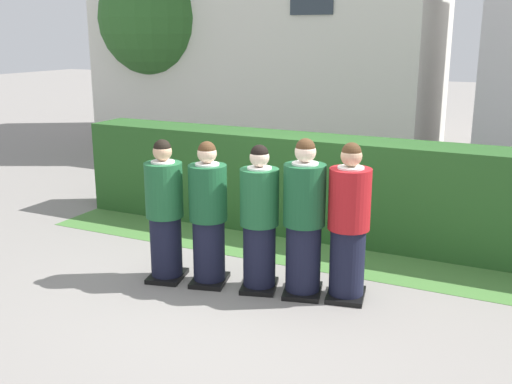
{
  "coord_description": "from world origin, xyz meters",
  "views": [
    {
      "loc": [
        2.59,
        -5.33,
        2.62
      ],
      "look_at": [
        0.0,
        0.0,
        1.05
      ],
      "focal_mm": 42.32,
      "sensor_mm": 36.0,
      "label": 1
    }
  ],
  "objects_px": {
    "student_front_row_0": "(165,214)",
    "student_in_red_blazer": "(349,226)",
    "student_front_row_1": "(208,217)",
    "student_front_row_3": "(304,222)",
    "student_front_row_2": "(259,222)"
  },
  "relations": [
    {
      "from": "student_front_row_0",
      "to": "student_front_row_1",
      "type": "height_order",
      "value": "student_front_row_1"
    },
    {
      "from": "student_front_row_3",
      "to": "student_in_red_blazer",
      "type": "distance_m",
      "value": 0.45
    },
    {
      "from": "student_front_row_0",
      "to": "student_front_row_1",
      "type": "xyz_separation_m",
      "value": [
        0.48,
        0.1,
        0.0
      ]
    },
    {
      "from": "student_front_row_0",
      "to": "student_in_red_blazer",
      "type": "bearing_deg",
      "value": 11.2
    },
    {
      "from": "student_front_row_0",
      "to": "student_in_red_blazer",
      "type": "height_order",
      "value": "student_in_red_blazer"
    },
    {
      "from": "student_front_row_3",
      "to": "student_in_red_blazer",
      "type": "height_order",
      "value": "student_front_row_3"
    },
    {
      "from": "student_front_row_2",
      "to": "student_front_row_3",
      "type": "xyz_separation_m",
      "value": [
        0.46,
        0.08,
        0.04
      ]
    },
    {
      "from": "student_front_row_0",
      "to": "student_front_row_2",
      "type": "bearing_deg",
      "value": 10.98
    },
    {
      "from": "student_front_row_0",
      "to": "student_front_row_3",
      "type": "bearing_deg",
      "value": 10.61
    },
    {
      "from": "student_front_row_1",
      "to": "student_front_row_2",
      "type": "xyz_separation_m",
      "value": [
        0.55,
        0.1,
        -0.0
      ]
    },
    {
      "from": "student_front_row_1",
      "to": "student_front_row_3",
      "type": "xyz_separation_m",
      "value": [
        1.01,
        0.18,
        0.04
      ]
    },
    {
      "from": "student_front_row_3",
      "to": "student_front_row_2",
      "type": "bearing_deg",
      "value": -170.25
    },
    {
      "from": "student_front_row_1",
      "to": "student_front_row_3",
      "type": "distance_m",
      "value": 1.03
    },
    {
      "from": "student_front_row_0",
      "to": "student_in_red_blazer",
      "type": "relative_size",
      "value": 0.96
    },
    {
      "from": "student_front_row_0",
      "to": "student_front_row_3",
      "type": "relative_size",
      "value": 0.95
    }
  ]
}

